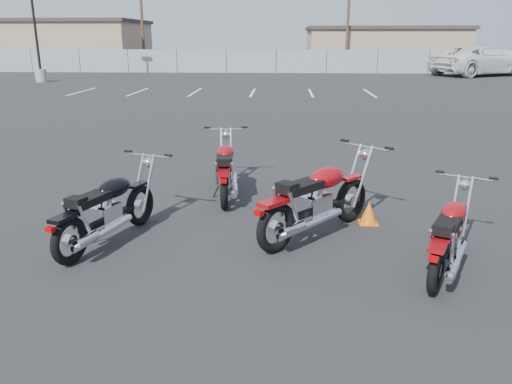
{
  "coord_description": "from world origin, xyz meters",
  "views": [
    {
      "loc": [
        0.55,
        -6.08,
        2.73
      ],
      "look_at": [
        0.2,
        0.6,
        0.65
      ],
      "focal_mm": 35.0,
      "sensor_mm": 36.0,
      "label": 1
    }
  ],
  "objects_px": {
    "motorcycle_second_black": "(107,209)",
    "motorcycle_third_red": "(317,200)",
    "motorcycle_front_red": "(226,169)",
    "motorcycle_rear_red": "(450,236)",
    "white_van": "(482,52)"
  },
  "relations": [
    {
      "from": "motorcycle_second_black",
      "to": "motorcycle_third_red",
      "type": "height_order",
      "value": "motorcycle_third_red"
    },
    {
      "from": "motorcycle_second_black",
      "to": "motorcycle_third_red",
      "type": "distance_m",
      "value": 2.9
    },
    {
      "from": "motorcycle_second_black",
      "to": "motorcycle_third_red",
      "type": "xyz_separation_m",
      "value": [
        2.87,
        0.4,
        0.05
      ]
    },
    {
      "from": "motorcycle_front_red",
      "to": "motorcycle_rear_red",
      "type": "xyz_separation_m",
      "value": [
        3.02,
        -2.84,
        -0.04
      ]
    },
    {
      "from": "motorcycle_front_red",
      "to": "motorcycle_second_black",
      "type": "xyz_separation_m",
      "value": [
        -1.37,
        -2.22,
        -0.0
      ]
    },
    {
      "from": "motorcycle_second_black",
      "to": "motorcycle_rear_red",
      "type": "relative_size",
      "value": 1.1
    },
    {
      "from": "motorcycle_rear_red",
      "to": "white_van",
      "type": "height_order",
      "value": "white_van"
    },
    {
      "from": "motorcycle_second_black",
      "to": "white_van",
      "type": "bearing_deg",
      "value": 62.48
    },
    {
      "from": "motorcycle_rear_red",
      "to": "white_van",
      "type": "distance_m",
      "value": 35.56
    },
    {
      "from": "motorcycle_second_black",
      "to": "motorcycle_front_red",
      "type": "bearing_deg",
      "value": 58.28
    },
    {
      "from": "motorcycle_rear_red",
      "to": "white_van",
      "type": "relative_size",
      "value": 0.22
    },
    {
      "from": "motorcycle_rear_red",
      "to": "motorcycle_third_red",
      "type": "bearing_deg",
      "value": 146.22
    },
    {
      "from": "motorcycle_third_red",
      "to": "motorcycle_rear_red",
      "type": "bearing_deg",
      "value": -33.78
    },
    {
      "from": "motorcycle_front_red",
      "to": "white_van",
      "type": "distance_m",
      "value": 34.18
    },
    {
      "from": "white_van",
      "to": "motorcycle_front_red",
      "type": "bearing_deg",
      "value": 125.05
    }
  ]
}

